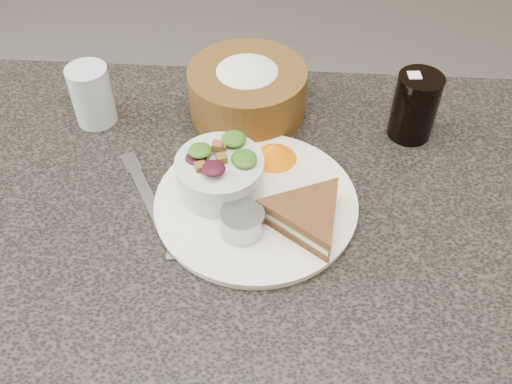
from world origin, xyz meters
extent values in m
cube|color=black|center=(0.00, 0.00, 0.38)|extent=(1.00, 0.70, 0.75)
cylinder|color=white|center=(0.00, 0.01, 0.76)|extent=(0.28, 0.28, 0.01)
cylinder|color=#90959C|center=(-0.01, -0.04, 0.78)|extent=(0.06, 0.06, 0.04)
cone|color=orange|center=(0.02, 0.10, 0.78)|extent=(0.09, 0.09, 0.03)
cube|color=gray|center=(-0.15, 0.01, 0.75)|extent=(0.10, 0.16, 0.00)
cube|color=gray|center=(-0.11, 0.01, 0.75)|extent=(0.03, 0.20, 0.00)
cylinder|color=#AEBFC8|center=(-0.27, 0.19, 0.80)|extent=(0.07, 0.07, 0.10)
camera|label=1|loc=(0.04, -0.53, 1.36)|focal=40.00mm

